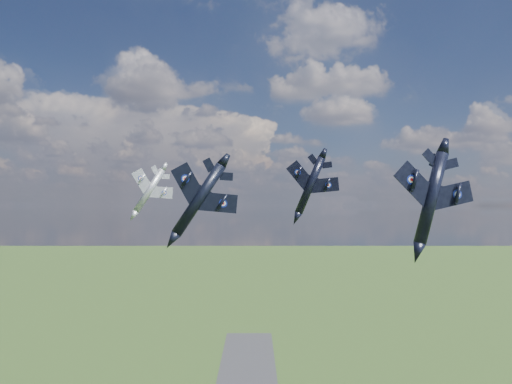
{
  "coord_description": "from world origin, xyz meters",
  "views": [
    {
      "loc": [
        3.63,
        -66.47,
        80.39
      ],
      "look_at": [
        3.81,
        12.51,
        82.58
      ],
      "focal_mm": 35.0,
      "sensor_mm": 36.0,
      "label": 1
    }
  ],
  "objects_px": {
    "jet_right_navy": "(431,198)",
    "jet_high_navy": "(310,185)",
    "jet_left_silver": "(149,191)",
    "jet_lead_navy": "(199,199)"
  },
  "relations": [
    {
      "from": "jet_right_navy",
      "to": "jet_high_navy",
      "type": "bearing_deg",
      "value": 88.28
    },
    {
      "from": "jet_high_navy",
      "to": "jet_left_silver",
      "type": "bearing_deg",
      "value": -168.71
    },
    {
      "from": "jet_right_navy",
      "to": "jet_left_silver",
      "type": "xyz_separation_m",
      "value": [
        -38.47,
        44.73,
        2.13
      ]
    },
    {
      "from": "jet_lead_navy",
      "to": "jet_left_silver",
      "type": "height_order",
      "value": "jet_left_silver"
    },
    {
      "from": "jet_lead_navy",
      "to": "jet_right_navy",
      "type": "xyz_separation_m",
      "value": [
        26.11,
        -19.87,
        -0.13
      ]
    },
    {
      "from": "jet_lead_navy",
      "to": "jet_left_silver",
      "type": "distance_m",
      "value": 27.83
    },
    {
      "from": "jet_lead_navy",
      "to": "jet_high_navy",
      "type": "relative_size",
      "value": 0.99
    },
    {
      "from": "jet_right_navy",
      "to": "jet_left_silver",
      "type": "height_order",
      "value": "jet_left_silver"
    },
    {
      "from": "jet_lead_navy",
      "to": "jet_high_navy",
      "type": "xyz_separation_m",
      "value": [
        18.86,
        26.86,
        3.1
      ]
    },
    {
      "from": "jet_lead_navy",
      "to": "jet_right_navy",
      "type": "distance_m",
      "value": 32.81
    }
  ]
}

